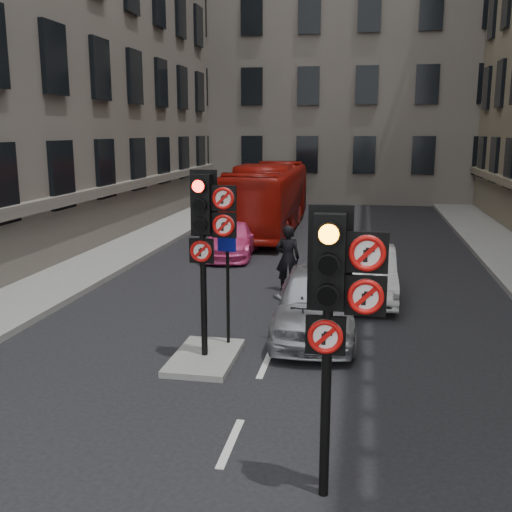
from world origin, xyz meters
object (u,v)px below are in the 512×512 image
(signal_near, at_px, (336,293))
(bus_red, at_px, (268,198))
(signal_far, at_px, (207,224))
(motorcycle, at_px, (302,324))
(car_pink, at_px, (232,239))
(motorcyclist, at_px, (288,258))
(car_silver, at_px, (315,301))
(car_white, at_px, (367,273))
(info_sign, at_px, (228,275))

(signal_near, distance_m, bus_red, 19.88)
(signal_far, bearing_deg, motorcycle, 30.53)
(bus_red, bearing_deg, car_pink, -94.80)
(signal_far, relative_size, motorcycle, 2.04)
(signal_far, relative_size, motorcyclist, 1.93)
(car_silver, bearing_deg, car_pink, 112.29)
(signal_near, height_order, car_white, signal_near)
(car_silver, height_order, motorcyclist, motorcyclist)
(signal_near, xyz_separation_m, motorcyclist, (-1.78, 9.51, -1.66))
(bus_red, bearing_deg, car_white, -67.52)
(info_sign, bearing_deg, car_white, 69.24)
(car_pink, bearing_deg, car_silver, -68.36)
(bus_red, distance_m, motorcycle, 14.79)
(car_silver, bearing_deg, info_sign, -145.38)
(motorcyclist, bearing_deg, signal_near, 92.82)
(signal_far, bearing_deg, car_pink, 100.17)
(car_silver, height_order, info_sign, info_sign)
(signal_near, relative_size, car_pink, 0.86)
(car_pink, xyz_separation_m, bus_red, (0.39, 5.52, 0.89))
(car_silver, distance_m, info_sign, 2.25)
(bus_red, xyz_separation_m, info_sign, (1.60, -14.70, 0.07))
(car_silver, distance_m, bus_red, 13.85)
(car_silver, bearing_deg, bus_red, 101.13)
(car_pink, height_order, motorcycle, car_pink)
(signal_near, height_order, bus_red, signal_near)
(car_pink, bearing_deg, car_white, -47.93)
(signal_far, relative_size, car_silver, 0.82)
(car_silver, distance_m, motorcyclist, 3.66)
(motorcycle, relative_size, motorcyclist, 0.95)
(car_pink, bearing_deg, info_sign, -80.97)
(signal_near, height_order, motorcycle, signal_near)
(car_silver, distance_m, car_pink, 8.73)
(signal_far, distance_m, motorcycle, 2.94)
(info_sign, bearing_deg, car_silver, 48.56)
(motorcyclist, bearing_deg, car_pink, -67.32)
(car_pink, xyz_separation_m, info_sign, (1.99, -9.19, 0.96))
(signal_near, height_order, signal_far, signal_far)
(signal_near, xyz_separation_m, car_white, (0.41, 9.18, -1.91))
(motorcycle, distance_m, motorcyclist, 4.60)
(car_white, bearing_deg, info_sign, -123.62)
(signal_near, bearing_deg, motorcycle, 100.10)
(car_pink, distance_m, motorcycle, 9.58)
(motorcycle, bearing_deg, info_sign, -177.40)
(signal_near, relative_size, motorcycle, 2.04)
(signal_near, height_order, car_pink, signal_near)
(bus_red, bearing_deg, info_sign, -84.50)
(signal_near, height_order, car_silver, signal_near)
(car_silver, bearing_deg, signal_near, -85.79)
(car_silver, relative_size, car_white, 1.07)
(car_pink, bearing_deg, motorcycle, -71.85)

